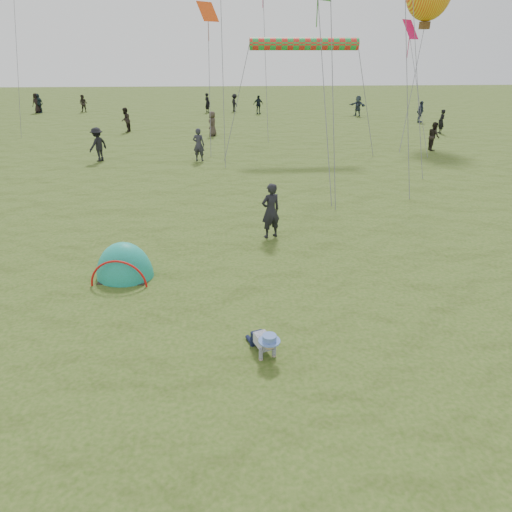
{
  "coord_description": "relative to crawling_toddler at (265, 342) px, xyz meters",
  "views": [
    {
      "loc": [
        0.27,
        -8.14,
        5.52
      ],
      "look_at": [
        0.93,
        1.76,
        1.0
      ],
      "focal_mm": 32.0,
      "sensor_mm": 36.0,
      "label": 1
    }
  ],
  "objects": [
    {
      "name": "rainbow_tube_kite",
      "position": [
        3.7,
        19.24,
        5.45
      ],
      "size": [
        5.85,
        0.64,
        0.64
      ],
      "primitive_type": "cylinder",
      "rotation": [
        0.0,
        1.57,
        0.0
      ],
      "color": "red"
    },
    {
      "name": "crowd_person_5",
      "position": [
        11.21,
        34.31,
        0.57
      ],
      "size": [
        1.49,
        1.51,
        1.74
      ],
      "primitive_type": "imported",
      "rotation": [
        0.0,
        0.0,
        5.48
      ],
      "color": "#2B3644",
      "rests_on": "ground"
    },
    {
      "name": "crowd_person_1",
      "position": [
        -7.75,
        26.94,
        0.56
      ],
      "size": [
        0.7,
        0.87,
        1.7
      ],
      "primitive_type": "imported",
      "rotation": [
        0.0,
        0.0,
        4.64
      ],
      "color": "black",
      "rests_on": "ground"
    },
    {
      "name": "crowd_person_4",
      "position": [
        -18.09,
        38.44,
        0.59
      ],
      "size": [
        0.94,
        0.69,
        1.77
      ],
      "primitive_type": "imported",
      "rotation": [
        0.0,
        0.0,
        6.13
      ],
      "color": "black",
      "rests_on": "ground"
    },
    {
      "name": "crowd_person_0",
      "position": [
        -2.07,
        17.27,
        0.56
      ],
      "size": [
        0.71,
        0.56,
        1.72
      ],
      "primitive_type": "imported",
      "rotation": [
        0.0,
        0.0,
        2.88
      ],
      "color": "#292933",
      "rests_on": "ground"
    },
    {
      "name": "popup_tent",
      "position": [
        -3.4,
        3.61,
        -0.29
      ],
      "size": [
        1.61,
        1.38,
        1.93
      ],
      "primitive_type": "ellipsoid",
      "rotation": [
        0.0,
        0.0,
        -0.11
      ],
      "color": "#1A8655",
      "rests_on": "ground"
    },
    {
      "name": "diamond_kite_1",
      "position": [
        -1.48,
        23.23,
        7.22
      ],
      "size": [
        1.33,
        1.33,
        1.08
      ],
      "primitive_type": "plane",
      "rotation": [
        1.05,
        0.0,
        0.79
      ],
      "color": "#EA460C"
    },
    {
      "name": "crowd_person_6",
      "position": [
        14.66,
        24.95,
        0.52
      ],
      "size": [
        0.4,
        0.6,
        1.63
      ],
      "primitive_type": "imported",
      "rotation": [
        0.0,
        0.0,
        4.69
      ],
      "color": "black",
      "rests_on": "ground"
    },
    {
      "name": "crowd_person_12",
      "position": [
        -2.22,
        37.69,
        0.57
      ],
      "size": [
        0.71,
        0.76,
        1.74
      ],
      "primitive_type": "imported",
      "rotation": [
        0.0,
        0.0,
        2.21
      ],
      "color": "black",
      "rests_on": "ground"
    },
    {
      "name": "crowd_person_14",
      "position": [
        15.23,
        30.14,
        0.54
      ],
      "size": [
        1.0,
        0.96,
        1.67
      ],
      "primitive_type": "imported",
      "rotation": [
        0.0,
        0.0,
        0.73
      ],
      "color": "#272E44",
      "rests_on": "ground"
    },
    {
      "name": "diamond_kite_6",
      "position": [
        10.53,
        22.18,
        6.26
      ],
      "size": [
        1.32,
        1.32,
        1.08
      ],
      "primitive_type": "plane",
      "rotation": [
        1.05,
        0.0,
        0.79
      ],
      "color": "#DD0A4A"
    },
    {
      "name": "crowd_person_3",
      "position": [
        0.34,
        38.17,
        0.51
      ],
      "size": [
        0.91,
        1.18,
        1.62
      ],
      "primitive_type": "imported",
      "rotation": [
        0.0,
        0.0,
        1.9
      ],
      "color": "black",
      "rests_on": "ground"
    },
    {
      "name": "crawling_toddler",
      "position": [
        0.0,
        0.0,
        0.0
      ],
      "size": [
        0.77,
        0.91,
        0.59
      ],
      "primitive_type": null,
      "rotation": [
        0.0,
        0.0,
        0.35
      ],
      "color": "black",
      "rests_on": "ground"
    },
    {
      "name": "crowd_person_10",
      "position": [
        -1.49,
        24.92,
        0.52
      ],
      "size": [
        0.76,
        0.93,
        1.64
      ],
      "primitive_type": "imported",
      "rotation": [
        0.0,
        0.0,
        4.37
      ],
      "color": "#3F342C",
      "rests_on": "ground"
    },
    {
      "name": "standing_adult",
      "position": [
        0.71,
        6.14,
        0.59
      ],
      "size": [
        0.76,
        0.65,
        1.77
      ],
      "primitive_type": "imported",
      "rotation": [
        0.0,
        0.0,
        3.57
      ],
      "color": "black",
      "rests_on": "ground"
    },
    {
      "name": "crowd_person_7",
      "position": [
        -13.89,
        38.59,
        0.5
      ],
      "size": [
        0.81,
        0.65,
        1.58
      ],
      "primitive_type": "imported",
      "rotation": [
        0.0,
        0.0,
        6.22
      ],
      "color": "#2C2420",
      "rests_on": "ground"
    },
    {
      "name": "crowd_person_13",
      "position": [
        11.63,
        19.23,
        0.51
      ],
      "size": [
        0.65,
        0.82,
        1.62
      ],
      "primitive_type": "imported",
      "rotation": [
        0.0,
        0.0,
        1.52
      ],
      "color": "black",
      "rests_on": "ground"
    },
    {
      "name": "crowd_person_9",
      "position": [
        -7.42,
        17.58,
        0.59
      ],
      "size": [
        1.16,
        1.31,
        1.76
      ],
      "primitive_type": "imported",
      "rotation": [
        0.0,
        0.0,
        4.15
      ],
      "color": "black",
      "rests_on": "ground"
    },
    {
      "name": "crowd_person_8",
      "position": [
        -17.88,
        38.37,
        0.56
      ],
      "size": [
        1.07,
        0.88,
        1.71
      ],
      "primitive_type": "imported",
      "rotation": [
        0.0,
        0.0,
        5.73
      ],
      "color": "#1D2A32",
      "rests_on": "ground"
    },
    {
      "name": "ground",
      "position": [
        -0.93,
        0.74,
        -0.29
      ],
      "size": [
        140.0,
        140.0,
        0.0
      ],
      "primitive_type": "plane",
      "color": "#294710"
    },
    {
      "name": "crowd_person_2",
      "position": [
        2.48,
        36.45,
        0.52
      ],
      "size": [
        1.03,
        0.63,
        1.63
      ],
      "primitive_type": "imported",
      "rotation": [
        0.0,
        0.0,
        0.27
      ],
      "color": "black",
      "rests_on": "ground"
    }
  ]
}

